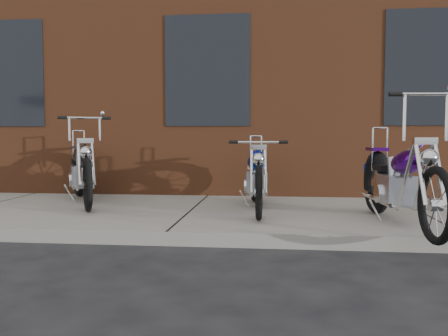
# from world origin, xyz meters

# --- Properties ---
(ground) EXTENTS (120.00, 120.00, 0.00)m
(ground) POSITION_xyz_m (0.00, 0.00, 0.00)
(ground) COLOR black
(ground) RESTS_ON ground
(sidewalk) EXTENTS (22.00, 3.00, 0.15)m
(sidewalk) POSITION_xyz_m (0.00, 1.50, 0.07)
(sidewalk) COLOR gray
(sidewalk) RESTS_ON ground
(building_brick) EXTENTS (22.00, 10.00, 8.00)m
(building_brick) POSITION_xyz_m (0.00, 8.00, 4.00)
(building_brick) COLOR brown
(building_brick) RESTS_ON ground
(chopper_purple) EXTENTS (0.61, 2.50, 1.40)m
(chopper_purple) POSITION_xyz_m (2.47, 0.62, 0.60)
(chopper_purple) COLOR black
(chopper_purple) RESTS_ON sidewalk
(chopper_blue) EXTENTS (0.55, 2.27, 0.99)m
(chopper_blue) POSITION_xyz_m (0.87, 1.62, 0.56)
(chopper_blue) COLOR black
(chopper_blue) RESTS_ON sidewalk
(chopper_third) EXTENTS (1.21, 2.25, 1.25)m
(chopper_third) POSITION_xyz_m (-1.72, 1.99, 0.59)
(chopper_third) COLOR black
(chopper_third) RESTS_ON sidewalk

